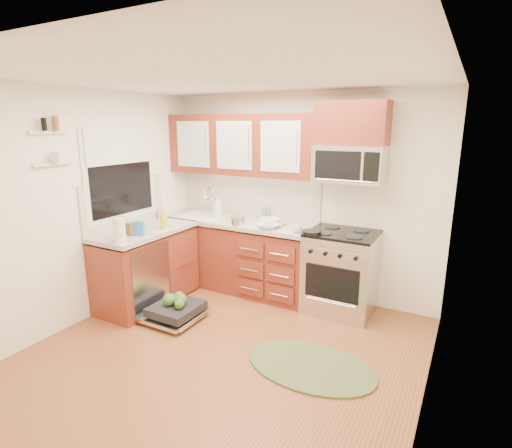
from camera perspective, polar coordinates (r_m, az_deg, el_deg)
The scene contains 38 objects.
floor at distance 4.02m, azimuth -4.65°, elevation -17.93°, with size 3.50×3.50×0.00m, color brown.
ceiling at distance 3.43m, azimuth -5.52°, elevation 20.28°, with size 3.50×3.50×0.00m, color white.
wall_back at distance 5.03m, azimuth 6.12°, elevation 3.95°, with size 3.50×0.04×2.50m, color white.
wall_front at distance 2.36m, azimuth -29.76°, elevation -9.62°, with size 3.50×0.04×2.50m, color white.
wall_left at distance 4.71m, azimuth -23.06°, elevation 2.20°, with size 0.04×3.50×2.50m, color white.
wall_right at distance 2.96m, azimuth 24.47°, elevation -4.42°, with size 0.04×3.50×2.50m, color white.
base_cabinet_back at distance 5.30m, azimuth -2.65°, elevation -4.68°, with size 2.05×0.60×0.85m, color maroon.
base_cabinet_left at distance 5.04m, azimuth -15.34°, elevation -6.19°, with size 0.60×1.25×0.85m, color maroon.
countertop_back at distance 5.16m, azimuth -2.77°, elevation 0.29°, with size 2.07×0.64×0.05m, color beige.
countertop_left at distance 4.89m, azimuth -15.62°, elevation -0.98°, with size 0.64×1.27×0.05m, color beige.
backsplash_back at distance 5.35m, azimuth -1.15°, elevation 4.18°, with size 2.05×0.02×0.57m, color beige.
backsplash_left at distance 5.03m, azimuth -18.26°, elevation 2.86°, with size 0.02×1.25×0.57m, color beige.
upper_cabinets at distance 5.14m, azimuth -2.09°, elevation 11.24°, with size 2.05×0.35×0.75m, color maroon, non-canonical shape.
cabinet_over_mw at distance 4.57m, azimuth 13.64°, elevation 13.79°, with size 0.76×0.35×0.47m, color maroon.
range at distance 4.73m, azimuth 12.01°, elevation -6.71°, with size 0.76×0.64×0.95m, color silver, non-canonical shape.
microwave at distance 4.56m, azimuth 13.24°, elevation 8.34°, with size 0.76×0.38×0.40m, color silver, non-canonical shape.
sink at distance 5.46m, azimuth -7.57°, elevation -0.14°, with size 0.62×0.50×0.26m, color white, non-canonical shape.
dishwasher at distance 4.64m, azimuth -11.67°, elevation -12.14°, with size 0.70×0.60×0.20m, color silver, non-canonical shape.
window at distance 4.97m, azimuth -18.77°, elevation 6.66°, with size 0.03×1.05×1.05m, color white, non-canonical shape.
window_blind at distance 4.92m, azimuth -18.87°, elevation 10.46°, with size 0.02×0.96×0.40m, color white.
shelf_upper at distance 4.40m, azimuth -27.45°, elevation 11.54°, with size 0.04×0.40×0.03m, color white.
shelf_lower at distance 4.41m, azimuth -27.01°, elevation 7.67°, with size 0.04×0.40×0.03m, color white.
rug at distance 3.85m, azimuth 7.77°, elevation -19.44°, with size 1.19×0.78×0.02m, color #586439, non-canonical shape.
skillet at distance 4.43m, azimuth 7.92°, elevation -1.19°, with size 0.21×0.21×0.04m, color black.
stock_pot at distance 4.88m, azimuth -2.64°, elevation 0.45°, with size 0.18×0.18×0.11m, color silver.
cutting_board at distance 4.89m, azimuth 2.41°, elevation -0.05°, with size 0.28×0.18×0.02m, color tan.
canister at distance 5.17m, azimuth 1.31°, elevation 1.49°, with size 0.10×0.10×0.15m, color silver.
paper_towel_roll at distance 4.36m, azimuth -18.93°, elevation -0.89°, with size 0.12×0.12×0.27m, color white.
mustard_bottle at distance 4.82m, azimuth -13.09°, elevation 0.52°, with size 0.07×0.07×0.21m, color gold.
red_bottle at distance 4.47m, azimuth -18.61°, elevation -0.59°, with size 0.07×0.07×0.26m, color #AD170E.
wooden_box at distance 4.67m, azimuth -17.30°, elevation -0.65°, with size 0.13×0.10×0.13m, color brown.
blue_carton at distance 4.60m, azimuth -16.35°, elevation -0.63°, with size 0.10×0.06×0.16m, color #2674B5.
bowl_a at distance 4.72m, azimuth 1.73°, elevation -0.31°, with size 0.24×0.24×0.06m, color #999999.
bowl_b at distance 4.88m, azimuth 1.83°, elevation 0.32°, with size 0.27×0.27×0.08m, color #999999.
cup at distance 4.57m, azimuth 5.90°, elevation -0.63°, with size 0.12×0.12×0.10m, color #999999.
soap_bottle_a at distance 5.26m, azimuth -5.44°, elevation 2.42°, with size 0.11×0.11×0.29m, color #999999.
soap_bottle_b at distance 5.36m, azimuth -13.18°, elevation 1.75°, with size 0.08×0.09×0.19m, color #999999.
soap_bottle_c at distance 4.91m, azimuth -17.78°, elevation 0.13°, with size 0.12×0.12×0.15m, color #999999.
Camera 1 is at (1.91, -2.82, 2.12)m, focal length 28.00 mm.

